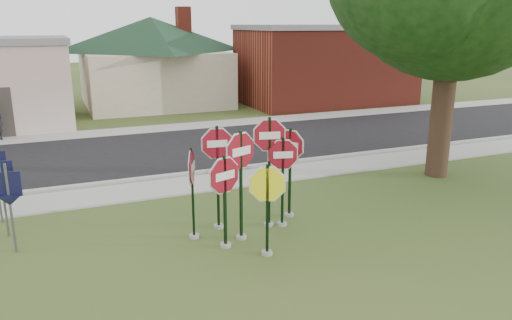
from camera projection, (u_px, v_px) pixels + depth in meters
name	position (u px, v px, depth m)	size (l,w,h in m)	color
ground	(272.00, 260.00, 10.51)	(120.00, 120.00, 0.00)	#304D1C
sidewalk_near	(199.00, 184.00, 15.40)	(60.00, 1.60, 0.06)	gray
road	(166.00, 151.00, 19.41)	(60.00, 7.00, 0.04)	black
sidewalk_far	(146.00, 130.00, 23.24)	(60.00, 1.60, 0.06)	gray
curb	(190.00, 174.00, 16.28)	(60.00, 0.20, 0.14)	gray
stop_sign_center	(241.00, 169.00, 11.12)	(1.09, 0.47, 2.68)	gray
stop_sign_yellow	(267.00, 199.00, 10.43)	(1.03, 0.37, 2.13)	gray
stop_sign_left	(225.00, 190.00, 10.78)	(1.06, 0.41, 2.23)	gray
stop_sign_right	(283.00, 171.00, 11.94)	(1.00, 0.28, 2.32)	gray
stop_sign_back_right	(269.00, 156.00, 11.83)	(1.07, 0.25, 2.83)	gray
stop_sign_back_left	(217.00, 163.00, 11.73)	(1.03, 0.24, 2.64)	gray
stop_sign_far_right	(290.00, 161.00, 12.52)	(0.55, 0.92, 2.43)	gray
stop_sign_far_left	(192.00, 181.00, 11.24)	(0.45, 1.02, 2.27)	gray
building_house	(152.00, 44.00, 29.88)	(11.60, 11.60, 6.20)	beige
building_brick	(326.00, 64.00, 30.79)	(10.20, 6.20, 4.75)	maroon
bg_tree_right	(388.00, 14.00, 40.34)	(5.60, 5.60, 8.40)	black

